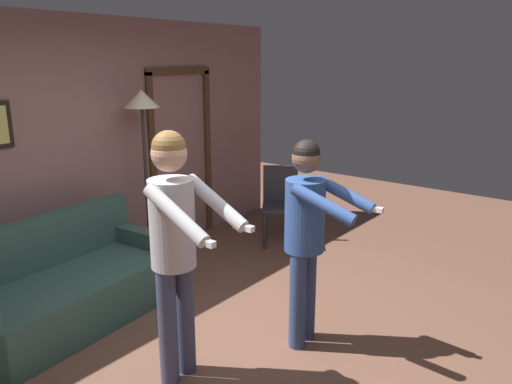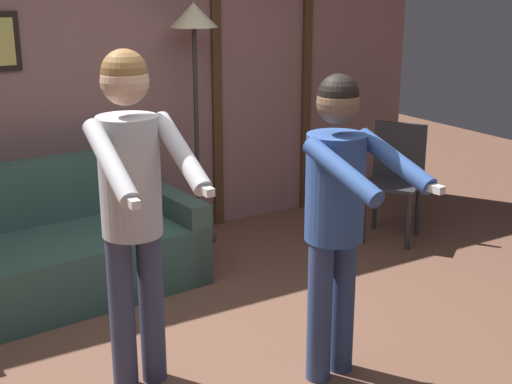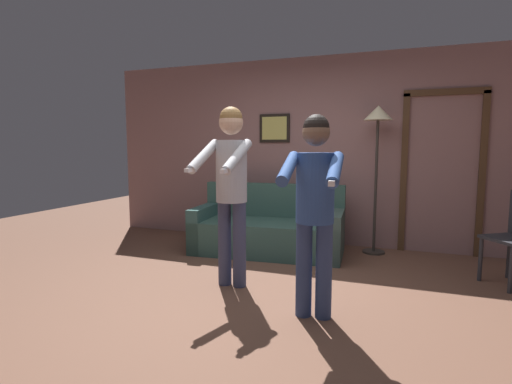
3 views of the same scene
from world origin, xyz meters
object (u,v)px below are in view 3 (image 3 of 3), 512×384
at_px(couch, 268,231).
at_px(torchiere_lamp, 378,129).
at_px(person_standing_right, 315,198).
at_px(person_standing_left, 231,179).

xyz_separation_m(couch, torchiere_lamp, (1.29, 0.44, 1.32)).
distance_m(couch, torchiere_lamp, 1.89).
relative_size(torchiere_lamp, person_standing_right, 1.16).
xyz_separation_m(couch, person_standing_right, (0.98, -1.77, 0.69)).
bearing_deg(torchiere_lamp, person_standing_left, -124.78).
distance_m(couch, person_standing_left, 1.55).
bearing_deg(person_standing_left, couch, 92.69).
relative_size(couch, torchiere_lamp, 1.05).
bearing_deg(person_standing_left, torchiere_lamp, 55.22).
distance_m(torchiere_lamp, person_standing_right, 2.32).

